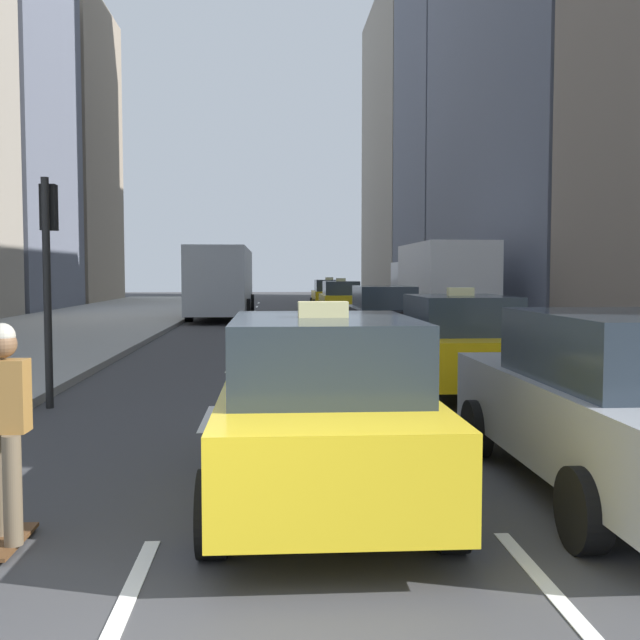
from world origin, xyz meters
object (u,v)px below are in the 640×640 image
Objects in this scene: taxi_second at (457,344)px; sedan_silver_behind at (616,403)px; taxi_lead at (322,408)px; skateboarder at (4,425)px; sedan_black_near at (383,315)px; traffic_light_pole at (48,255)px; taxi_fourth at (329,295)px; box_truck at (439,284)px; taxi_third at (340,299)px; city_bus at (222,280)px.

sedan_silver_behind is at bearing -90.00° from taxi_second.
skateboarder is (-2.50, -1.00, 0.08)m from taxi_lead.
traffic_light_pole is (-6.75, -9.83, 1.53)m from sedan_black_near.
taxi_lead and taxi_fourth have the same top height.
skateboarder is (-5.30, -16.02, 0.08)m from sedan_black_near.
sedan_black_near is at bearing 71.68° from skateboarder.
traffic_light_pole is (-6.75, -0.94, 1.53)m from taxi_second.
taxi_fourth is at bearing 100.10° from box_truck.
taxi_third is at bearing 108.09° from box_truck.
skateboarder is (-8.10, -21.06, -0.75)m from box_truck.
traffic_light_pole is at bearing 103.17° from skateboarder.
city_bus is at bearing 133.08° from box_truck.
taxi_fourth is 31.36m from traffic_light_pole.
taxi_second is at bearing 53.33° from skateboarder.
taxi_fourth is at bearing 90.00° from sedan_black_near.
taxi_lead reaches higher than sedan_silver_behind.
taxi_lead is 1.00× the size of taxi_third.
taxi_second is at bearing -90.00° from taxi_third.
sedan_black_near is 14.99m from sedan_silver_behind.
taxi_lead is at bearing -179.48° from sedan_silver_behind.
taxi_third is 0.38× the size of city_bus.
box_truck reaches higher than taxi_third.
box_truck reaches higher than sedan_black_near.
taxi_fourth is 15.98m from box_truck.
taxi_third is 1.22× the size of traffic_light_pole.
taxi_third is 30.11m from skateboarder.
sedan_black_near is at bearing 90.00° from taxi_second.
taxi_lead is 1.00× the size of taxi_fourth.
taxi_third is (2.80, 28.63, 0.00)m from taxi_lead.
traffic_light_pole is at bearing -172.10° from taxi_second.
taxi_lead is 6.73m from taxi_second.
sedan_silver_behind is at bearing 0.52° from taxi_lead.
taxi_third is at bearing 79.85° from skateboarder.
taxi_lead is 0.94× the size of sedan_black_near.
sedan_black_near is at bearing -119.02° from box_truck.
taxi_second is 0.38× the size of city_bus.
city_bus is 1.38× the size of box_truck.
taxi_lead is 28.77m from taxi_third.
sedan_silver_behind is 1.33× the size of traffic_light_pole.
taxi_lead is at bearing 21.81° from skateboarder.
taxi_lead reaches higher than skateboarder.
box_truck is (2.80, -8.57, 0.83)m from taxi_third.
traffic_light_pole reaches higher than sedan_black_near.
taxi_lead is 2.70m from skateboarder.
taxi_fourth reaches higher than skateboarder.
taxi_second is 29.65m from taxi_fourth.
box_truck is at bearing 82.04° from sedan_silver_behind.
taxi_fourth is 0.38× the size of city_bus.
sedan_black_near is at bearing 90.00° from sedan_silver_behind.
box_truck is at bearing 60.98° from sedan_black_near.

